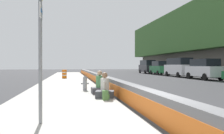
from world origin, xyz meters
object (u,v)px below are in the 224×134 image
at_px(route_sign_post, 40,40).
at_px(backpack, 105,95).
at_px(parked_car_midline, 179,67).
at_px(parked_car_fourth, 204,69).
at_px(fire_hydrant, 85,83).
at_px(parked_car_farther, 147,66).
at_px(construction_barrel, 64,74).
at_px(parked_car_far, 160,68).
at_px(seated_person_foreground, 105,90).
at_px(seated_person_middle, 100,86).

distance_m(route_sign_post, backpack, 4.39).
bearing_deg(parked_car_midline, parked_car_fourth, 178.85).
xyz_separation_m(fire_hydrant, parked_car_midline, (14.66, -13.78, 0.77)).
distance_m(route_sign_post, parked_car_farther, 37.20).
distance_m(construction_barrel, parked_car_midline, 15.47).
height_order(parked_car_fourth, parked_car_farther, parked_car_farther).
bearing_deg(parked_car_midline, fire_hydrant, 136.78).
bearing_deg(parked_car_midline, route_sign_post, 144.64).
height_order(route_sign_post, parked_car_far, route_sign_post).
xyz_separation_m(fire_hydrant, parked_car_farther, (26.90, -13.78, 0.77)).
height_order(construction_barrel, parked_car_far, parked_car_far).
distance_m(fire_hydrant, parked_car_midline, 20.13).
height_order(backpack, parked_car_midline, parked_car_midline).
height_order(route_sign_post, backpack, route_sign_post).
bearing_deg(route_sign_post, parked_car_fourth, -43.98).
height_order(seated_person_foreground, construction_barrel, seated_person_foreground).
height_order(backpack, parked_car_far, parked_car_far).
relative_size(seated_person_foreground, parked_car_midline, 0.22).
xyz_separation_m(seated_person_foreground, seated_person_middle, (1.42, 0.03, 0.01)).
bearing_deg(parked_car_fourth, seated_person_middle, 128.64).
bearing_deg(parked_car_far, seated_person_middle, 149.85).
xyz_separation_m(construction_barrel, parked_car_far, (8.82, -15.18, 0.56)).
bearing_deg(backpack, seated_person_foreground, -6.98).
relative_size(fire_hydrant, seated_person_foreground, 0.78).
bearing_deg(fire_hydrant, construction_barrel, 6.89).
bearing_deg(parked_car_fourth, parked_car_farther, -0.37).
bearing_deg(backpack, fire_hydrant, 9.43).
xyz_separation_m(route_sign_post, fire_hydrant, (6.97, -1.57, -1.62)).
bearing_deg(fire_hydrant, parked_car_midline, -43.22).
relative_size(route_sign_post, fire_hydrant, 4.09).
bearing_deg(seated_person_foreground, route_sign_post, 150.32).
relative_size(seated_person_foreground, seated_person_middle, 0.96).
distance_m(route_sign_post, fire_hydrant, 7.33).
distance_m(backpack, construction_barrel, 15.89).
bearing_deg(fire_hydrant, backpack, -170.57).
distance_m(backpack, parked_car_far, 27.86).
height_order(backpack, construction_barrel, construction_barrel).
xyz_separation_m(seated_person_middle, parked_car_fourth, (10.40, -13.01, 0.68)).
bearing_deg(backpack, parked_car_farther, -23.31).
bearing_deg(parked_car_farther, route_sign_post, 155.62).
distance_m(seated_person_middle, parked_car_farther, 31.38).
bearing_deg(parked_car_midline, backpack, 144.28).
height_order(route_sign_post, seated_person_middle, route_sign_post).
height_order(fire_hydrant, parked_car_fourth, parked_car_fourth).
relative_size(seated_person_middle, backpack, 2.94).
height_order(backpack, parked_car_farther, parked_car_farther).
distance_m(fire_hydrant, backpack, 3.72).
relative_size(seated_person_foreground, parked_car_far, 0.23).
bearing_deg(seated_person_foreground, backpack, 173.02).
bearing_deg(parked_car_fourth, seated_person_foreground, 132.33).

